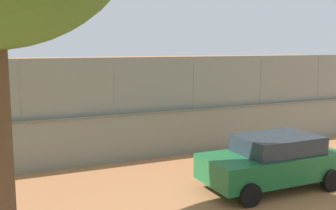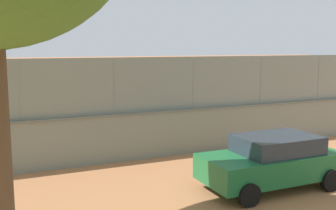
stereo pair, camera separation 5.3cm
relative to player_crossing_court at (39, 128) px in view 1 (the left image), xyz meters
name	(u,v)px [view 1 (the left image)]	position (x,y,z in m)	size (l,w,h in m)	color
ground_plane	(97,111)	(-4.43, -9.12, -0.99)	(260.00, 260.00, 0.00)	#B27247
perimeter_wall	(227,127)	(-6.96, 2.05, -0.13)	(28.20, 0.63, 1.72)	gray
fence_panel_on_wall	(228,81)	(-6.96, 2.05, 1.69)	(27.70, 0.33, 1.94)	gray
player_crossing_court	(39,128)	(0.00, 0.00, 0.00)	(0.81, 1.14, 1.67)	#591919
player_foreground_swinging	(226,106)	(-9.85, -2.72, -0.13)	(0.65, 1.06, 1.47)	#591919
sports_ball	(53,123)	(-0.46, 0.57, 0.26)	(0.12, 0.12, 0.12)	orange
spare_ball_by_wall	(146,146)	(-4.04, 0.59, -0.94)	(0.11, 0.11, 0.11)	#3399D8
parked_car_green	(273,160)	(-5.74, 6.43, -0.20)	(4.07, 2.07, 1.51)	#1E6B38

